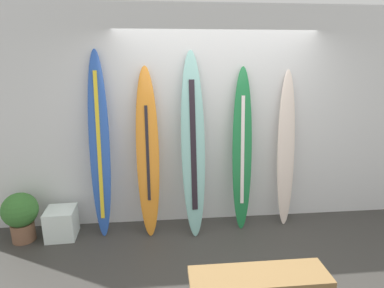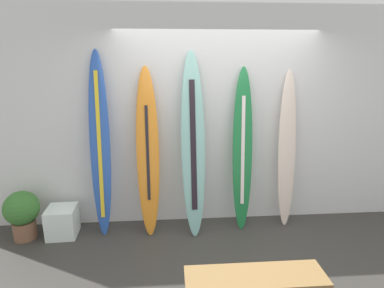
% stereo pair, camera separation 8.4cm
% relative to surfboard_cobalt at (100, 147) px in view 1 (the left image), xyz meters
% --- Properties ---
extents(ground, '(8.00, 8.00, 0.04)m').
position_rel_surfboard_cobalt_xyz_m(ground, '(1.45, -1.00, -1.15)').
color(ground, '#363431').
extents(wall_back, '(7.20, 0.20, 2.80)m').
position_rel_surfboard_cobalt_xyz_m(wall_back, '(1.45, 0.30, 0.27)').
color(wall_back, silver).
rests_on(wall_back, ground).
extents(surfboard_cobalt, '(0.25, 0.36, 2.28)m').
position_rel_surfboard_cobalt_xyz_m(surfboard_cobalt, '(0.00, 0.00, 0.00)').
color(surfboard_cobalt, '#2B55B5').
rests_on(surfboard_cobalt, ground).
extents(surfboard_sunset, '(0.30, 0.41, 2.09)m').
position_rel_surfboard_cobalt_xyz_m(surfboard_sunset, '(0.58, -0.03, -0.09)').
color(surfboard_sunset, orange).
rests_on(surfboard_sunset, ground).
extents(surfboard_seafoam, '(0.32, 0.49, 2.27)m').
position_rel_surfboard_cobalt_xyz_m(surfboard_seafoam, '(1.13, -0.05, -0.01)').
color(surfboard_seafoam, '#84BFB7').
rests_on(surfboard_seafoam, ground).
extents(surfboard_emerald, '(0.26, 0.32, 2.08)m').
position_rel_surfboard_cobalt_xyz_m(surfboard_emerald, '(1.76, 0.00, -0.09)').
color(surfboard_emerald, '#1E773D').
rests_on(surfboard_emerald, ground).
extents(surfboard_ivory, '(0.24, 0.29, 2.04)m').
position_rel_surfboard_cobalt_xyz_m(surfboard_ivory, '(2.36, 0.04, -0.12)').
color(surfboard_ivory, beige).
rests_on(surfboard_ivory, ground).
extents(display_block_left, '(0.36, 0.36, 0.37)m').
position_rel_surfboard_cobalt_xyz_m(display_block_left, '(-0.52, -0.09, -0.94)').
color(display_block_left, white).
rests_on(display_block_left, ground).
extents(potted_plant, '(0.42, 0.42, 0.62)m').
position_rel_surfboard_cobalt_xyz_m(potted_plant, '(-0.97, -0.13, -0.77)').
color(potted_plant, brown).
rests_on(potted_plant, ground).
extents(bench, '(1.16, 0.33, 0.46)m').
position_rel_surfboard_cobalt_xyz_m(bench, '(1.52, -1.60, -0.72)').
color(bench, olive).
rests_on(bench, ground).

